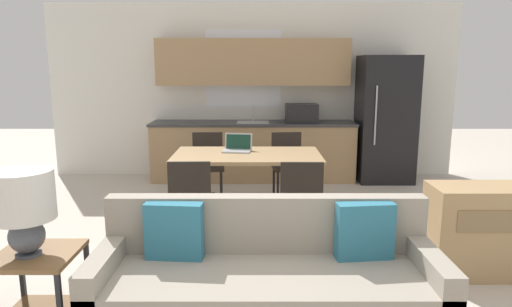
{
  "coord_description": "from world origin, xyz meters",
  "views": [
    {
      "loc": [
        0.05,
        -2.66,
        1.76
      ],
      "look_at": [
        0.04,
        1.5,
        0.95
      ],
      "focal_mm": 32.0,
      "sensor_mm": 36.0,
      "label": 1
    }
  ],
  "objects": [
    {
      "name": "dining_chair_near_left",
      "position": [
        -0.58,
        1.6,
        0.5
      ],
      "size": [
        0.43,
        0.43,
        0.88
      ],
      "rotation": [
        0.0,
        0.0,
        3.17
      ],
      "color": "black",
      "rests_on": "ground_plane"
    },
    {
      "name": "laptop",
      "position": [
        -0.17,
        2.55,
        0.82
      ],
      "size": [
        0.35,
        0.3,
        0.2
      ],
      "rotation": [
        0.0,
        0.0,
        -0.15
      ],
      "color": "#B7BABC",
      "rests_on": "dining_table"
    },
    {
      "name": "dining_chair_near_right",
      "position": [
        0.47,
        1.57,
        0.5
      ],
      "size": [
        0.42,
        0.42,
        0.88
      ],
      "rotation": [
        0.0,
        0.0,
        3.13
      ],
      "color": "black",
      "rests_on": "ground_plane"
    },
    {
      "name": "dining_chair_far_right",
      "position": [
        0.47,
        3.22,
        0.5
      ],
      "size": [
        0.46,
        0.46,
        0.88
      ],
      "rotation": [
        0.0,
        0.0,
        0.11
      ],
      "color": "black",
      "rests_on": "ground_plane"
    },
    {
      "name": "wall_back",
      "position": [
        -0.0,
        4.63,
        1.36
      ],
      "size": [
        6.4,
        0.07,
        2.7
      ],
      "color": "silver",
      "rests_on": "ground_plane"
    },
    {
      "name": "refrigerator",
      "position": [
        2.01,
        4.23,
        0.95
      ],
      "size": [
        0.81,
        0.73,
        1.9
      ],
      "color": "black",
      "rests_on": "ground_plane"
    },
    {
      "name": "dining_chair_far_left",
      "position": [
        -0.59,
        3.21,
        0.5
      ],
      "size": [
        0.46,
        0.46,
        0.88
      ],
      "rotation": [
        0.0,
        0.0,
        0.09
      ],
      "color": "black",
      "rests_on": "ground_plane"
    },
    {
      "name": "side_table",
      "position": [
        -1.39,
        0.14,
        0.37
      ],
      "size": [
        0.51,
        0.51,
        0.55
      ],
      "color": "brown",
      "rests_on": "ground_plane"
    },
    {
      "name": "table_lamp",
      "position": [
        -1.42,
        0.11,
        0.9
      ],
      "size": [
        0.39,
        0.39,
        0.56
      ],
      "color": "#4C515B",
      "rests_on": "side_table"
    },
    {
      "name": "kitchen_counter",
      "position": [
        0.01,
        4.33,
        0.84
      ],
      "size": [
        3.12,
        0.65,
        2.15
      ],
      "color": "tan",
      "rests_on": "ground_plane"
    },
    {
      "name": "dining_table",
      "position": [
        -0.05,
        2.39,
        0.71
      ],
      "size": [
        1.65,
        0.92,
        0.78
      ],
      "color": "tan",
      "rests_on": "ground_plane"
    },
    {
      "name": "credenza",
      "position": [
        2.13,
        1.0,
        0.39
      ],
      "size": [
        1.24,
        0.45,
        0.77
      ],
      "color": "tan",
      "rests_on": "ground_plane"
    },
    {
      "name": "couch",
      "position": [
        0.12,
        0.23,
        0.34
      ],
      "size": [
        2.28,
        0.8,
        0.84
      ],
      "color": "#3D2D1E",
      "rests_on": "ground_plane"
    }
  ]
}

